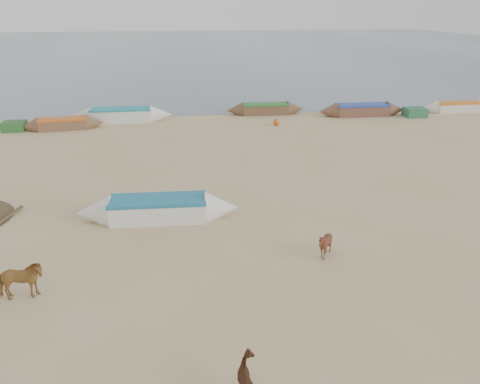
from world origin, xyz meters
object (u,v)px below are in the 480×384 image
(cow_adult, at_px, (19,281))
(near_canoe, at_px, (158,209))
(calf_front, at_px, (325,244))
(calf_right, at_px, (251,380))

(cow_adult, xyz_separation_m, near_canoe, (3.73, 4.74, -0.14))
(calf_front, relative_size, calf_right, 1.07)
(calf_front, bearing_deg, cow_adult, -95.35)
(near_canoe, bearing_deg, calf_right, -74.71)
(calf_front, distance_m, near_canoe, 6.56)
(calf_front, xyz_separation_m, calf_right, (-3.35, -5.40, -0.03))
(cow_adult, relative_size, near_canoe, 0.22)
(calf_right, relative_size, near_canoe, 0.14)
(calf_right, bearing_deg, near_canoe, -15.95)
(cow_adult, bearing_deg, near_canoe, -43.09)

